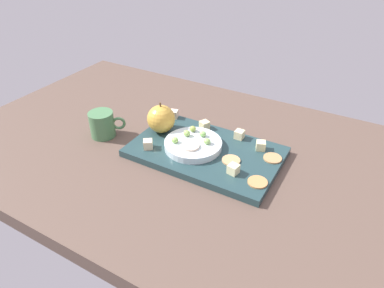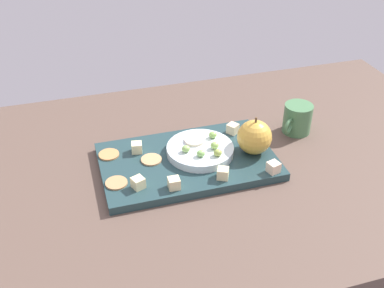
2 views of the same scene
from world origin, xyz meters
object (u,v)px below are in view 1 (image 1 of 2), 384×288
(cup, at_px, (103,124))
(cracker_1, at_px, (273,158))
(cheese_cube_3, at_px, (233,169))
(apple_slice_0, at_px, (191,146))
(cracker_2, at_px, (231,160))
(cheese_cube_1, at_px, (239,134))
(grape_1, at_px, (207,141))
(grape_3, at_px, (193,129))
(grape_4, at_px, (175,140))
(apple_whole, at_px, (161,119))
(cracker_0, at_px, (258,182))
(grape_0, at_px, (203,134))
(serving_dish, at_px, (193,145))
(cheese_cube_5, at_px, (261,146))
(grape_2, at_px, (187,133))
(cheese_cube_0, at_px, (148,144))
(cheese_cube_4, at_px, (174,114))
(cheese_cube_2, at_px, (204,125))
(platter, at_px, (205,152))

(cup, bearing_deg, cracker_1, -167.39)
(cheese_cube_3, relative_size, apple_slice_0, 0.51)
(cracker_2, bearing_deg, cheese_cube_1, -77.33)
(grape_1, relative_size, apple_slice_0, 0.41)
(cracker_2, height_order, grape_3, grape_3)
(cheese_cube_1, distance_m, grape_4, 0.19)
(apple_whole, relative_size, cracker_0, 1.70)
(cheese_cube_1, height_order, grape_0, grape_0)
(cracker_0, bearing_deg, serving_dish, -14.53)
(cheese_cube_5, distance_m, grape_2, 0.20)
(cheese_cube_1, distance_m, cheese_cube_3, 0.16)
(cheese_cube_1, relative_size, grape_1, 1.25)
(grape_1, relative_size, grape_3, 1.00)
(cheese_cube_3, xyz_separation_m, apple_slice_0, (0.13, -0.02, 0.01))
(cheese_cube_1, distance_m, apple_slice_0, 0.15)
(cheese_cube_5, height_order, grape_1, grape_1)
(cheese_cube_0, distance_m, grape_0, 0.15)
(apple_whole, xyz_separation_m, cracker_0, (-0.32, 0.08, -0.04))
(cracker_1, relative_size, apple_slice_0, 1.00)
(cheese_cube_4, xyz_separation_m, cracker_2, (-0.25, 0.12, -0.01))
(cracker_1, height_order, grape_0, grape_0)
(cheese_cube_2, xyz_separation_m, grape_1, (-0.06, 0.09, 0.01))
(apple_whole, relative_size, cheese_cube_1, 3.35)
(apple_slice_0, bearing_deg, cheese_cube_3, 170.17)
(cheese_cube_0, relative_size, grape_0, 1.25)
(cheese_cube_4, bearing_deg, apple_slice_0, 135.15)
(grape_4, bearing_deg, grape_0, -127.82)
(cup, bearing_deg, cheese_cube_5, -163.07)
(apple_whole, height_order, grape_4, apple_whole)
(cheese_cube_2, bearing_deg, apple_whole, 35.57)
(cheese_cube_5, xyz_separation_m, cracker_1, (-0.04, 0.03, -0.01))
(cheese_cube_3, distance_m, cracker_2, 0.05)
(platter, bearing_deg, apple_slice_0, 53.04)
(cheese_cube_5, distance_m, grape_3, 0.19)
(cheese_cube_2, height_order, grape_0, grape_0)
(cheese_cube_2, distance_m, grape_3, 0.06)
(apple_whole, bearing_deg, grape_4, 145.10)
(cheese_cube_4, height_order, grape_0, grape_0)
(cheese_cube_5, distance_m, grape_1, 0.14)
(platter, distance_m, cheese_cube_0, 0.16)
(cheese_cube_3, relative_size, cracker_2, 0.51)
(cheese_cube_5, height_order, cup, cup)
(platter, bearing_deg, cheese_cube_5, -150.93)
(cheese_cube_5, distance_m, cracker_0, 0.14)
(cracker_1, xyz_separation_m, grape_4, (0.24, 0.08, 0.02))
(grape_3, bearing_deg, cracker_2, 160.26)
(platter, distance_m, grape_3, 0.08)
(cheese_cube_1, bearing_deg, platter, 58.73)
(cracker_0, relative_size, cracker_2, 1.00)
(cheese_cube_3, distance_m, cheese_cube_5, 0.13)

